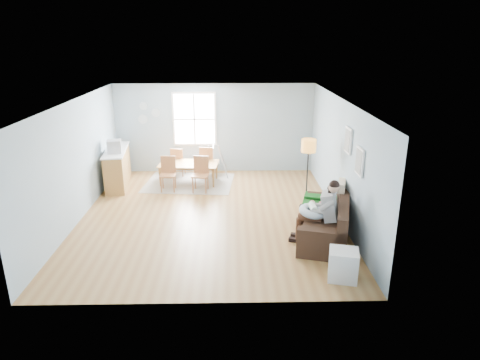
{
  "coord_description": "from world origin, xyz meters",
  "views": [
    {
      "loc": [
        0.5,
        -9.33,
        4.06
      ],
      "look_at": [
        0.69,
        -0.35,
        1.0
      ],
      "focal_mm": 32.0,
      "sensor_mm": 36.0,
      "label": 1
    }
  ],
  "objects_px": {
    "sofa": "(328,223)",
    "toddler": "(326,200)",
    "chair_se": "(201,171)",
    "baby_swing": "(214,162)",
    "father": "(321,209)",
    "dining_table": "(189,173)",
    "chair_nw": "(178,160)",
    "chair_ne": "(207,160)",
    "floor_lamp": "(308,152)",
    "chair_sw": "(168,171)",
    "counter": "(118,167)",
    "storage_cube": "(343,265)",
    "monitor": "(114,146)"
  },
  "relations": [
    {
      "from": "storage_cube",
      "to": "chair_se",
      "type": "distance_m",
      "value": 5.31
    },
    {
      "from": "chair_nw",
      "to": "chair_ne",
      "type": "relative_size",
      "value": 0.94
    },
    {
      "from": "sofa",
      "to": "father",
      "type": "height_order",
      "value": "father"
    },
    {
      "from": "chair_se",
      "to": "baby_swing",
      "type": "height_order",
      "value": "chair_se"
    },
    {
      "from": "sofa",
      "to": "monitor",
      "type": "xyz_separation_m",
      "value": [
        -5.15,
        3.06,
        0.91
      ]
    },
    {
      "from": "chair_se",
      "to": "storage_cube",
      "type": "bearing_deg",
      "value": -58.77
    },
    {
      "from": "storage_cube",
      "to": "chair_ne",
      "type": "bearing_deg",
      "value": 114.75
    },
    {
      "from": "chair_nw",
      "to": "counter",
      "type": "height_order",
      "value": "counter"
    },
    {
      "from": "dining_table",
      "to": "baby_swing",
      "type": "xyz_separation_m",
      "value": [
        0.69,
        0.75,
        0.11
      ]
    },
    {
      "from": "floor_lamp",
      "to": "baby_swing",
      "type": "xyz_separation_m",
      "value": [
        -2.37,
        2.63,
        -1.02
      ]
    },
    {
      "from": "sofa",
      "to": "dining_table",
      "type": "bearing_deg",
      "value": 132.34
    },
    {
      "from": "toddler",
      "to": "floor_lamp",
      "type": "height_order",
      "value": "floor_lamp"
    },
    {
      "from": "toddler",
      "to": "chair_nw",
      "type": "relative_size",
      "value": 0.99
    },
    {
      "from": "father",
      "to": "monitor",
      "type": "distance_m",
      "value": 5.97
    },
    {
      "from": "chair_sw",
      "to": "chair_se",
      "type": "relative_size",
      "value": 0.98
    },
    {
      "from": "chair_sw",
      "to": "monitor",
      "type": "height_order",
      "value": "monitor"
    },
    {
      "from": "counter",
      "to": "baby_swing",
      "type": "height_order",
      "value": "counter"
    },
    {
      "from": "father",
      "to": "toddler",
      "type": "xyz_separation_m",
      "value": [
        0.19,
        0.48,
        0.0
      ]
    },
    {
      "from": "monitor",
      "to": "dining_table",
      "type": "bearing_deg",
      "value": 13.94
    },
    {
      "from": "chair_nw",
      "to": "chair_ne",
      "type": "distance_m",
      "value": 0.88
    },
    {
      "from": "father",
      "to": "toddler",
      "type": "distance_m",
      "value": 0.52
    },
    {
      "from": "chair_se",
      "to": "baby_swing",
      "type": "xyz_separation_m",
      "value": [
        0.3,
        1.39,
        -0.15
      ]
    },
    {
      "from": "father",
      "to": "dining_table",
      "type": "bearing_deg",
      "value": 128.38
    },
    {
      "from": "chair_se",
      "to": "counter",
      "type": "xyz_separation_m",
      "value": [
        -2.37,
        0.51,
        -0.02
      ]
    },
    {
      "from": "dining_table",
      "to": "toddler",
      "type": "bearing_deg",
      "value": -41.41
    },
    {
      "from": "sofa",
      "to": "dining_table",
      "type": "xyz_separation_m",
      "value": [
        -3.23,
        3.54,
        -0.02
      ]
    },
    {
      "from": "floor_lamp",
      "to": "chair_ne",
      "type": "relative_size",
      "value": 1.84
    },
    {
      "from": "dining_table",
      "to": "chair_nw",
      "type": "distance_m",
      "value": 0.78
    },
    {
      "from": "toddler",
      "to": "baby_swing",
      "type": "height_order",
      "value": "toddler"
    },
    {
      "from": "baby_swing",
      "to": "chair_se",
      "type": "bearing_deg",
      "value": -102.18
    },
    {
      "from": "dining_table",
      "to": "baby_swing",
      "type": "distance_m",
      "value": 1.02
    },
    {
      "from": "chair_ne",
      "to": "baby_swing",
      "type": "distance_m",
      "value": 0.3
    },
    {
      "from": "sofa",
      "to": "storage_cube",
      "type": "distance_m",
      "value": 1.64
    },
    {
      "from": "chair_sw",
      "to": "counter",
      "type": "bearing_deg",
      "value": 163.63
    },
    {
      "from": "dining_table",
      "to": "chair_sw",
      "type": "height_order",
      "value": "chair_sw"
    },
    {
      "from": "sofa",
      "to": "chair_sw",
      "type": "bearing_deg",
      "value": 141.38
    },
    {
      "from": "father",
      "to": "floor_lamp",
      "type": "height_order",
      "value": "floor_lamp"
    },
    {
      "from": "chair_se",
      "to": "baby_swing",
      "type": "relative_size",
      "value": 1.05
    },
    {
      "from": "storage_cube",
      "to": "dining_table",
      "type": "bearing_deg",
      "value": 121.23
    },
    {
      "from": "floor_lamp",
      "to": "dining_table",
      "type": "distance_m",
      "value": 3.76
    },
    {
      "from": "father",
      "to": "dining_table",
      "type": "relative_size",
      "value": 0.83
    },
    {
      "from": "toddler",
      "to": "chair_se",
      "type": "xyz_separation_m",
      "value": [
        -2.82,
        2.68,
        -0.19
      ]
    },
    {
      "from": "floor_lamp",
      "to": "chair_ne",
      "type": "xyz_separation_m",
      "value": [
        -2.56,
        2.44,
        -0.89
      ]
    },
    {
      "from": "sofa",
      "to": "chair_nw",
      "type": "bearing_deg",
      "value": 130.78
    },
    {
      "from": "sofa",
      "to": "counter",
      "type": "height_order",
      "value": "counter"
    },
    {
      "from": "sofa",
      "to": "toddler",
      "type": "height_order",
      "value": "toddler"
    },
    {
      "from": "toddler",
      "to": "dining_table",
      "type": "distance_m",
      "value": 4.64
    },
    {
      "from": "dining_table",
      "to": "chair_ne",
      "type": "height_order",
      "value": "chair_ne"
    },
    {
      "from": "counter",
      "to": "baby_swing",
      "type": "xyz_separation_m",
      "value": [
        2.67,
        0.88,
        -0.13
      ]
    },
    {
      "from": "baby_swing",
      "to": "dining_table",
      "type": "bearing_deg",
      "value": -132.51
    }
  ]
}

